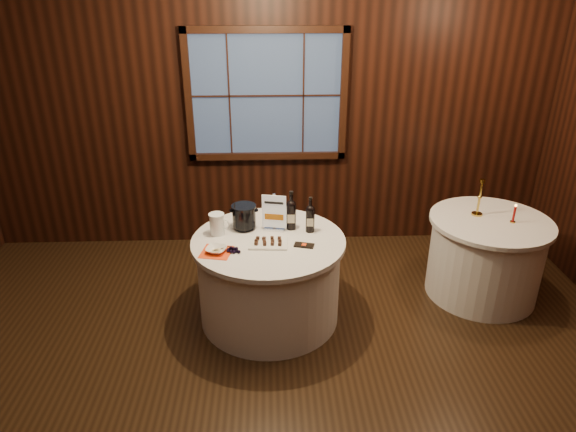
{
  "coord_description": "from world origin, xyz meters",
  "views": [
    {
      "loc": [
        0.02,
        -2.77,
        2.73
      ],
      "look_at": [
        0.16,
        0.9,
        1.03
      ],
      "focal_mm": 32.0,
      "sensor_mm": 36.0,
      "label": 1
    }
  ],
  "objects_px": {
    "side_table": "(485,257)",
    "sign_stand": "(274,218)",
    "port_bottle_right": "(310,217)",
    "chocolate_plate": "(268,243)",
    "glass_pitcher": "(217,224)",
    "red_candle": "(514,215)",
    "port_bottle_left": "(291,213)",
    "cracker_bowl": "(216,250)",
    "main_table": "(269,279)",
    "brass_candlestick": "(479,202)",
    "grape_bunch": "(234,249)",
    "ice_bucket": "(244,216)",
    "chocolate_box": "(304,245)"
  },
  "relations": [
    {
      "from": "side_table",
      "to": "sign_stand",
      "type": "height_order",
      "value": "sign_stand"
    },
    {
      "from": "port_bottle_right",
      "to": "chocolate_plate",
      "type": "distance_m",
      "value": 0.44
    },
    {
      "from": "glass_pitcher",
      "to": "red_candle",
      "type": "relative_size",
      "value": 1.07
    },
    {
      "from": "port_bottle_left",
      "to": "glass_pitcher",
      "type": "height_order",
      "value": "port_bottle_left"
    },
    {
      "from": "port_bottle_left",
      "to": "port_bottle_right",
      "type": "height_order",
      "value": "port_bottle_left"
    },
    {
      "from": "glass_pitcher",
      "to": "cracker_bowl",
      "type": "bearing_deg",
      "value": -78.55
    },
    {
      "from": "main_table",
      "to": "brass_candlestick",
      "type": "bearing_deg",
      "value": 12.03
    },
    {
      "from": "sign_stand",
      "to": "port_bottle_right",
      "type": "distance_m",
      "value": 0.3
    },
    {
      "from": "sign_stand",
      "to": "red_candle",
      "type": "bearing_deg",
      "value": 13.26
    },
    {
      "from": "port_bottle_right",
      "to": "grape_bunch",
      "type": "relative_size",
      "value": 1.69
    },
    {
      "from": "side_table",
      "to": "red_candle",
      "type": "relative_size",
      "value": 6.17
    },
    {
      "from": "main_table",
      "to": "red_candle",
      "type": "distance_m",
      "value": 2.22
    },
    {
      "from": "port_bottle_left",
      "to": "grape_bunch",
      "type": "height_order",
      "value": "port_bottle_left"
    },
    {
      "from": "ice_bucket",
      "to": "red_candle",
      "type": "height_order",
      "value": "ice_bucket"
    },
    {
      "from": "sign_stand",
      "to": "port_bottle_left",
      "type": "relative_size",
      "value": 0.96
    },
    {
      "from": "main_table",
      "to": "cracker_bowl",
      "type": "distance_m",
      "value": 0.61
    },
    {
      "from": "grape_bunch",
      "to": "chocolate_plate",
      "type": "bearing_deg",
      "value": 19.97
    },
    {
      "from": "side_table",
      "to": "red_candle",
      "type": "height_order",
      "value": "red_candle"
    },
    {
      "from": "port_bottle_left",
      "to": "port_bottle_right",
      "type": "relative_size",
      "value": 1.1
    },
    {
      "from": "red_candle",
      "to": "main_table",
      "type": "bearing_deg",
      "value": -173.78
    },
    {
      "from": "brass_candlestick",
      "to": "cracker_bowl",
      "type": "bearing_deg",
      "value": -165.17
    },
    {
      "from": "port_bottle_left",
      "to": "red_candle",
      "type": "relative_size",
      "value": 1.98
    },
    {
      "from": "ice_bucket",
      "to": "glass_pitcher",
      "type": "distance_m",
      "value": 0.24
    },
    {
      "from": "port_bottle_right",
      "to": "grape_bunch",
      "type": "bearing_deg",
      "value": -146.79
    },
    {
      "from": "port_bottle_left",
      "to": "brass_candlestick",
      "type": "distance_m",
      "value": 1.72
    },
    {
      "from": "port_bottle_right",
      "to": "glass_pitcher",
      "type": "height_order",
      "value": "port_bottle_right"
    },
    {
      "from": "sign_stand",
      "to": "grape_bunch",
      "type": "height_order",
      "value": "sign_stand"
    },
    {
      "from": "main_table",
      "to": "red_candle",
      "type": "height_order",
      "value": "red_candle"
    },
    {
      "from": "side_table",
      "to": "chocolate_plate",
      "type": "xyz_separation_m",
      "value": [
        -2.0,
        -0.4,
        0.4
      ]
    },
    {
      "from": "cracker_bowl",
      "to": "port_bottle_left",
      "type": "bearing_deg",
      "value": 33.2
    },
    {
      "from": "side_table",
      "to": "chocolate_box",
      "type": "distance_m",
      "value": 1.81
    },
    {
      "from": "sign_stand",
      "to": "ice_bucket",
      "type": "bearing_deg",
      "value": -176.21
    },
    {
      "from": "grape_bunch",
      "to": "red_candle",
      "type": "height_order",
      "value": "red_candle"
    },
    {
      "from": "sign_stand",
      "to": "port_bottle_right",
      "type": "height_order",
      "value": "sign_stand"
    },
    {
      "from": "chocolate_box",
      "to": "red_candle",
      "type": "distance_m",
      "value": 1.91
    },
    {
      "from": "sign_stand",
      "to": "chocolate_box",
      "type": "bearing_deg",
      "value": -40.75
    },
    {
      "from": "chocolate_plate",
      "to": "grape_bunch",
      "type": "xyz_separation_m",
      "value": [
        -0.27,
        -0.1,
        0.0
      ]
    },
    {
      "from": "sign_stand",
      "to": "red_candle",
      "type": "distance_m",
      "value": 2.11
    },
    {
      "from": "side_table",
      "to": "glass_pitcher",
      "type": "height_order",
      "value": "glass_pitcher"
    },
    {
      "from": "glass_pitcher",
      "to": "port_bottle_left",
      "type": "bearing_deg",
      "value": 15.84
    },
    {
      "from": "sign_stand",
      "to": "ice_bucket",
      "type": "distance_m",
      "value": 0.26
    },
    {
      "from": "chocolate_plate",
      "to": "red_candle",
      "type": "bearing_deg",
      "value": 8.7
    },
    {
      "from": "sign_stand",
      "to": "red_candle",
      "type": "relative_size",
      "value": 1.9
    },
    {
      "from": "chocolate_box",
      "to": "brass_candlestick",
      "type": "bearing_deg",
      "value": 33.27
    },
    {
      "from": "glass_pitcher",
      "to": "port_bottle_right",
      "type": "bearing_deg",
      "value": 9.98
    },
    {
      "from": "port_bottle_left",
      "to": "red_candle",
      "type": "height_order",
      "value": "port_bottle_left"
    },
    {
      "from": "main_table",
      "to": "red_candle",
      "type": "relative_size",
      "value": 7.31
    },
    {
      "from": "main_table",
      "to": "cracker_bowl",
      "type": "bearing_deg",
      "value": -153.21
    },
    {
      "from": "glass_pitcher",
      "to": "red_candle",
      "type": "height_order",
      "value": "glass_pitcher"
    },
    {
      "from": "side_table",
      "to": "glass_pitcher",
      "type": "xyz_separation_m",
      "value": [
        -2.43,
        -0.19,
        0.48
      ]
    }
  ]
}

